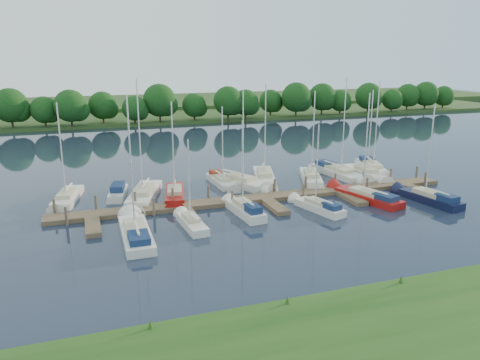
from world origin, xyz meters
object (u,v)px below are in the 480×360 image
object	(u,v)px
motorboat	(118,193)
sailboat_s_2	(244,211)
sailboat_n_0	(67,199)
sailboat_n_5	(241,184)
dock	(266,200)

from	to	relation	value
motorboat	sailboat_s_2	size ratio (longest dim) A/B	0.61
sailboat_n_0	sailboat_n_5	bearing A→B (deg)	-169.34
motorboat	sailboat_n_5	bearing A→B (deg)	-171.65
sailboat_n_0	motorboat	xyz separation A→B (m)	(4.79, 0.45, 0.05)
dock	sailboat_s_2	xyz separation A→B (m)	(-3.18, -2.76, 0.15)
sailboat_n_0	motorboat	world-z (taller)	sailboat_n_0
dock	motorboat	world-z (taller)	motorboat
motorboat	sailboat_n_0	bearing A→B (deg)	17.16
sailboat_n_5	sailboat_s_2	world-z (taller)	sailboat_n_5
dock	sailboat_n_5	xyz separation A→B (m)	(-0.53, 5.82, 0.09)
sailboat_s_2	dock	bearing A→B (deg)	35.32
dock	motorboat	bearing A→B (deg)	153.67
sailboat_n_5	motorboat	bearing A→B (deg)	-30.95
dock	sailboat_n_0	xyz separation A→B (m)	(-18.09, 6.13, 0.07)
dock	sailboat_n_0	world-z (taller)	sailboat_n_0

